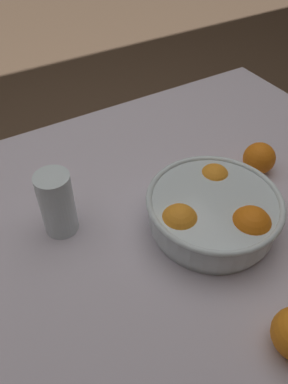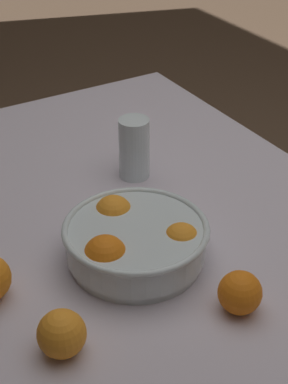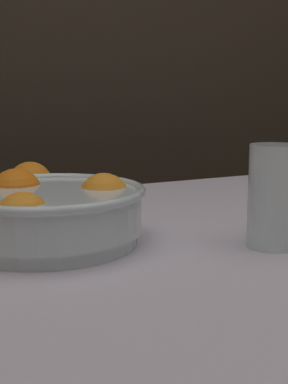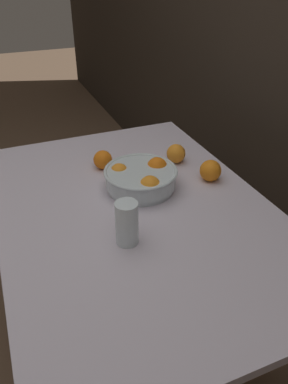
{
  "view_description": "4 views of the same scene",
  "coord_description": "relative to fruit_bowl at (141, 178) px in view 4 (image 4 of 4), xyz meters",
  "views": [
    {
      "loc": [
        0.27,
        0.43,
        1.29
      ],
      "look_at": [
        -0.0,
        -0.03,
        0.78
      ],
      "focal_mm": 35.0,
      "sensor_mm": 36.0,
      "label": 1
    },
    {
      "loc": [
        -0.91,
        0.53,
        1.45
      ],
      "look_at": [
        0.02,
        -0.03,
        0.76
      ],
      "focal_mm": 60.0,
      "sensor_mm": 36.0,
      "label": 2
    },
    {
      "loc": [
        -0.31,
        -0.63,
        0.91
      ],
      "look_at": [
        0.01,
        0.0,
        0.78
      ],
      "focal_mm": 50.0,
      "sensor_mm": 36.0,
      "label": 3
    },
    {
      "loc": [
        0.97,
        -0.37,
        1.44
      ],
      "look_at": [
        0.03,
        0.02,
        0.79
      ],
      "focal_mm": 35.0,
      "sensor_mm": 36.0,
      "label": 4
    }
  ],
  "objects": [
    {
      "name": "orange_loose_front",
      "position": [
        0.04,
        0.26,
        -0.0
      ],
      "size": [
        0.08,
        0.08,
        0.08
      ],
      "primitive_type": "sphere",
      "color": "orange",
      "rests_on": "dining_table"
    },
    {
      "name": "fruit_bowl",
      "position": [
        0.0,
        0.0,
        0.0
      ],
      "size": [
        0.27,
        0.27,
        0.1
      ],
      "color": "silver",
      "rests_on": "dining_table"
    },
    {
      "name": "ground_plane",
      "position": [
        0.11,
        -0.07,
        -0.75
      ],
      "size": [
        12.0,
        12.0,
        0.0
      ],
      "primitive_type": "plane",
      "color": "brown"
    },
    {
      "name": "orange_loose_near_bowl",
      "position": [
        -0.2,
        -0.08,
        -0.01
      ],
      "size": [
        0.07,
        0.07,
        0.07
      ],
      "primitive_type": "sphere",
      "color": "orange",
      "rests_on": "dining_table"
    },
    {
      "name": "orange_loose_aside",
      "position": [
        -0.14,
        0.21,
        -0.01
      ],
      "size": [
        0.08,
        0.08,
        0.08
      ],
      "primitive_type": "sphere",
      "color": "orange",
      "rests_on": "dining_table"
    },
    {
      "name": "dining_table",
      "position": [
        0.11,
        -0.07,
        -0.12
      ],
      "size": [
        1.28,
        0.89,
        0.71
      ],
      "color": "silver",
      "rests_on": "ground_plane"
    },
    {
      "name": "juice_glass",
      "position": [
        0.26,
        -0.15,
        0.02
      ],
      "size": [
        0.07,
        0.07,
        0.14
      ],
      "color": "#F4A314",
      "rests_on": "dining_table"
    }
  ]
}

